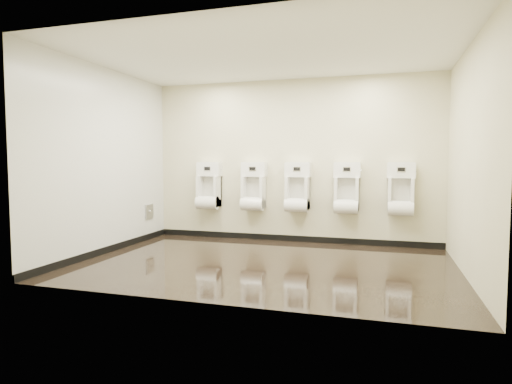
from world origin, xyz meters
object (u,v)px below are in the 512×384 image
urinal_0 (209,189)px  urinal_1 (253,190)px  access_panel (149,211)px  urinal_2 (297,191)px  urinal_4 (401,193)px  urinal_3 (347,192)px

urinal_0 → urinal_1: same height
access_panel → urinal_2: urinal_2 is taller
urinal_2 → urinal_4: same height
urinal_1 → urinal_4: (2.45, 0.00, 0.00)m
urinal_4 → urinal_0: bearing=180.0°
urinal_0 → urinal_4: 3.30m
urinal_0 → urinal_2: (1.63, 0.00, 0.00)m
access_panel → urinal_4: (4.28, 0.40, 0.39)m
urinal_3 → urinal_4: same height
urinal_1 → urinal_2: size_ratio=1.00×
urinal_3 → urinal_4: bearing=0.0°
urinal_0 → urinal_3: bearing=0.0°
access_panel → urinal_1: urinal_1 is taller
urinal_3 → urinal_2: bearing=180.0°
access_panel → urinal_3: size_ratio=0.30×
urinal_0 → urinal_3: size_ratio=1.00×
urinal_2 → urinal_4: 1.67m
access_panel → urinal_0: urinal_0 is taller
urinal_0 → urinal_1: bearing=0.0°
access_panel → urinal_2: size_ratio=0.30×
access_panel → urinal_3: 3.48m
urinal_1 → urinal_0: bearing=180.0°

